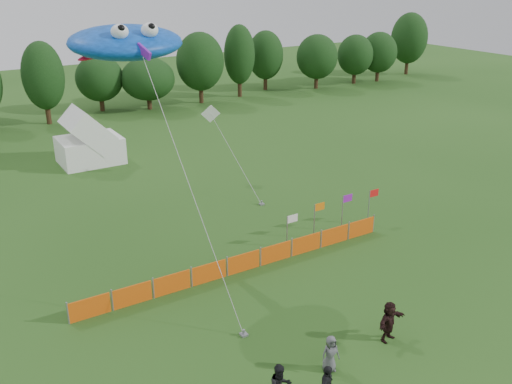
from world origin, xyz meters
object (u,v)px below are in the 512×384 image
spectator_e (330,354)px  stingray_kite (124,42)px  spectator_f (389,321)px  tent_right (89,142)px  barrier_fence (243,262)px

spectator_e → stingray_kite: stingray_kite is taller
spectator_e → spectator_f: spectator_f is taller
tent_right → stingray_kite: stingray_kite is taller
barrier_fence → spectator_f: size_ratio=9.86×
spectator_e → spectator_f: (3.32, 0.26, 0.14)m
spectator_e → spectator_f: size_ratio=0.85×
barrier_fence → stingray_kite: size_ratio=1.16×
spectator_f → spectator_e: bearing=172.1°
tent_right → spectator_e: tent_right is taller
tent_right → spectator_f: size_ratio=2.66×
spectator_e → spectator_f: 3.33m
tent_right → spectator_e: size_ratio=3.13×
spectator_f → stingray_kite: stingray_kite is taller
tent_right → spectator_f: bearing=-82.9°
barrier_fence → spectator_f: bearing=-74.9°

